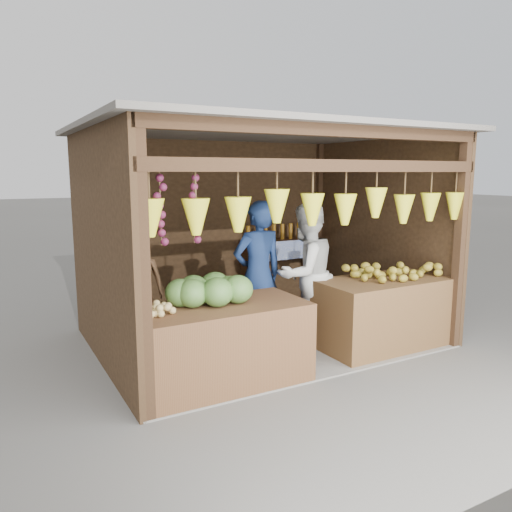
{
  "coord_description": "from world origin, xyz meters",
  "views": [
    {
      "loc": [
        -3.07,
        -5.45,
        2.13
      ],
      "look_at": [
        -0.13,
        -0.1,
        1.11
      ],
      "focal_mm": 35.0,
      "sensor_mm": 36.0,
      "label": 1
    }
  ],
  "objects_px": {
    "counter_left": "(223,345)",
    "woman_standing": "(305,274)",
    "counter_right": "(385,312)",
    "vendor_seated": "(138,283)",
    "man_standing": "(258,275)"
  },
  "relations": [
    {
      "from": "counter_left",
      "to": "woman_standing",
      "type": "relative_size",
      "value": 0.96
    },
    {
      "from": "woman_standing",
      "to": "counter_right",
      "type": "bearing_deg",
      "value": 133.59
    },
    {
      "from": "counter_right",
      "to": "vendor_seated",
      "type": "bearing_deg",
      "value": 160.07
    },
    {
      "from": "vendor_seated",
      "to": "counter_right",
      "type": "bearing_deg",
      "value": 168.66
    },
    {
      "from": "counter_right",
      "to": "woman_standing",
      "type": "height_order",
      "value": "woman_standing"
    },
    {
      "from": "counter_right",
      "to": "man_standing",
      "type": "bearing_deg",
      "value": 152.66
    },
    {
      "from": "counter_right",
      "to": "vendor_seated",
      "type": "xyz_separation_m",
      "value": [
        -2.8,
        1.01,
        0.48
      ]
    },
    {
      "from": "counter_right",
      "to": "woman_standing",
      "type": "relative_size",
      "value": 0.98
    },
    {
      "from": "man_standing",
      "to": "vendor_seated",
      "type": "distance_m",
      "value": 1.42
    },
    {
      "from": "counter_right",
      "to": "woman_standing",
      "type": "xyz_separation_m",
      "value": [
        -0.81,
        0.58,
        0.46
      ]
    },
    {
      "from": "man_standing",
      "to": "woman_standing",
      "type": "xyz_separation_m",
      "value": [
        0.6,
        -0.15,
        -0.02
      ]
    },
    {
      "from": "woman_standing",
      "to": "vendor_seated",
      "type": "height_order",
      "value": "woman_standing"
    },
    {
      "from": "man_standing",
      "to": "woman_standing",
      "type": "relative_size",
      "value": 1.02
    },
    {
      "from": "vendor_seated",
      "to": "counter_left",
      "type": "bearing_deg",
      "value": 125.21
    },
    {
      "from": "counter_left",
      "to": "counter_right",
      "type": "xyz_separation_m",
      "value": [
        2.25,
        0.07,
        0.01
      ]
    }
  ]
}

